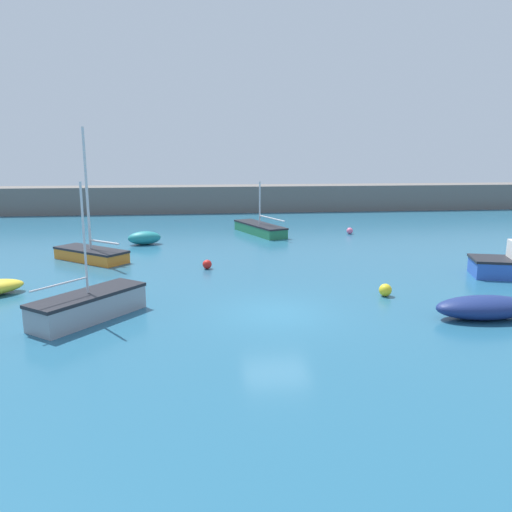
% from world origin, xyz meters
% --- Properties ---
extents(ground_plane, '(120.00, 120.00, 0.20)m').
position_xyz_m(ground_plane, '(0.00, 0.00, -0.10)').
color(ground_plane, '#235B7A').
extents(harbor_breakwater, '(65.90, 3.72, 2.61)m').
position_xyz_m(harbor_breakwater, '(0.00, 33.46, 1.31)').
color(harbor_breakwater, '#66605B').
rests_on(harbor_breakwater, ground_plane).
extents(sailboat_twin_hulled, '(3.44, 6.41, 3.87)m').
position_xyz_m(sailboat_twin_hulled, '(1.68, 18.49, 0.40)').
color(sailboat_twin_hulled, '#287A4C').
rests_on(sailboat_twin_hulled, ground_plane).
extents(dinghy_near_pier, '(2.30, 1.54, 0.87)m').
position_xyz_m(dinghy_near_pier, '(-6.36, 15.08, 0.43)').
color(dinghy_near_pier, teal).
rests_on(dinghy_near_pier, ground_plane).
extents(sailboat_tall_mast, '(4.53, 4.15, 7.25)m').
position_xyz_m(sailboat_tall_mast, '(-8.80, 10.33, 0.44)').
color(sailboat_tall_mast, orange).
rests_on(sailboat_tall_mast, ground_plane).
extents(open_tender_yellow, '(3.63, 1.54, 0.85)m').
position_xyz_m(open_tender_yellow, '(7.34, -1.56, 0.42)').
color(open_tender_yellow, navy).
rests_on(open_tender_yellow, ground_plane).
extents(sailboat_short_mast, '(3.86, 4.30, 4.94)m').
position_xyz_m(sailboat_short_mast, '(-6.84, 0.08, 0.50)').
color(sailboat_short_mast, gray).
rests_on(sailboat_short_mast, ground_plane).
extents(mooring_buoy_pink, '(0.47, 0.47, 0.47)m').
position_xyz_m(mooring_buoy_pink, '(8.29, 17.70, 0.23)').
color(mooring_buoy_pink, '#EA668C').
rests_on(mooring_buoy_pink, ground_plane).
extents(mooring_buoy_red, '(0.47, 0.47, 0.47)m').
position_xyz_m(mooring_buoy_red, '(-2.44, 7.57, 0.24)').
color(mooring_buoy_red, red).
rests_on(mooring_buoy_red, ground_plane).
extents(mooring_buoy_yellow, '(0.53, 0.53, 0.53)m').
position_xyz_m(mooring_buoy_yellow, '(4.87, 1.64, 0.27)').
color(mooring_buoy_yellow, yellow).
rests_on(mooring_buoy_yellow, ground_plane).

